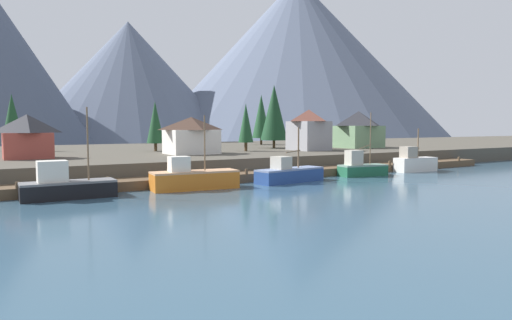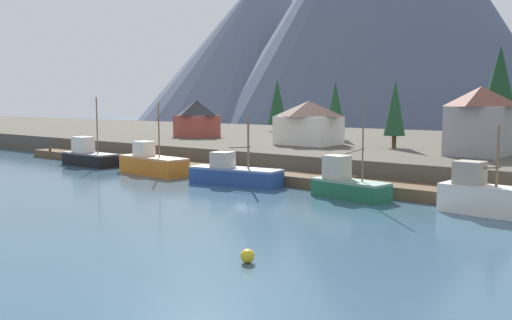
{
  "view_description": "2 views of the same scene",
  "coord_description": "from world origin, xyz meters",
  "px_view_note": "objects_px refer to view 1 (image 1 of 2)",
  "views": [
    {
      "loc": [
        -30.91,
        -46.29,
        6.7
      ],
      "look_at": [
        -1.52,
        2.11,
        2.43
      ],
      "focal_mm": 32.21,
      "sensor_mm": 36.0,
      "label": 1
    },
    {
      "loc": [
        35.26,
        -41.24,
        7.87
      ],
      "look_at": [
        -0.51,
        2.28,
        1.96
      ],
      "focal_mm": 39.07,
      "sensor_mm": 36.0,
      "label": 2
    }
  ],
  "objects_px": {
    "house_grey": "(309,130)",
    "conifer_near_right": "(274,113)",
    "fishing_boat_green": "(361,168)",
    "house_red": "(28,136)",
    "conifer_mid_right": "(246,123)",
    "house_green": "(358,129)",
    "house_white": "(191,135)",
    "fishing_boat_black": "(66,186)",
    "conifer_back_left": "(12,119)",
    "fishing_boat_white": "(414,163)",
    "fishing_boat_orange": "(193,178)",
    "fishing_boat_blue": "(289,174)",
    "conifer_mid_left": "(155,122)",
    "conifer_near_left": "(261,116)"
  },
  "relations": [
    {
      "from": "fishing_boat_blue",
      "to": "fishing_boat_orange",
      "type": "bearing_deg",
      "value": 169.47
    },
    {
      "from": "house_green",
      "to": "conifer_mid_left",
      "type": "xyz_separation_m",
      "value": [
        -36.87,
        8.43,
        1.19
      ]
    },
    {
      "from": "fishing_boat_white",
      "to": "conifer_near_right",
      "type": "bearing_deg",
      "value": 108.46
    },
    {
      "from": "conifer_near_left",
      "to": "house_grey",
      "type": "bearing_deg",
      "value": -102.33
    },
    {
      "from": "house_green",
      "to": "conifer_mid_left",
      "type": "distance_m",
      "value": 37.84
    },
    {
      "from": "house_red",
      "to": "house_white",
      "type": "bearing_deg",
      "value": -4.68
    },
    {
      "from": "house_white",
      "to": "conifer_back_left",
      "type": "distance_m",
      "value": 31.64
    },
    {
      "from": "house_grey",
      "to": "conifer_near_right",
      "type": "bearing_deg",
      "value": 95.95
    },
    {
      "from": "fishing_boat_orange",
      "to": "fishing_boat_green",
      "type": "distance_m",
      "value": 24.14
    },
    {
      "from": "house_green",
      "to": "house_grey",
      "type": "bearing_deg",
      "value": -170.6
    },
    {
      "from": "fishing_boat_orange",
      "to": "conifer_mid_left",
      "type": "bearing_deg",
      "value": 83.66
    },
    {
      "from": "conifer_mid_right",
      "to": "conifer_back_left",
      "type": "relative_size",
      "value": 0.83
    },
    {
      "from": "fishing_boat_blue",
      "to": "house_red",
      "type": "height_order",
      "value": "house_red"
    },
    {
      "from": "fishing_boat_blue",
      "to": "conifer_near_left",
      "type": "height_order",
      "value": "conifer_near_left"
    },
    {
      "from": "fishing_boat_white",
      "to": "house_white",
      "type": "height_order",
      "value": "house_white"
    },
    {
      "from": "fishing_boat_green",
      "to": "conifer_near_right",
      "type": "distance_m",
      "value": 28.19
    },
    {
      "from": "conifer_mid_right",
      "to": "conifer_near_left",
      "type": "bearing_deg",
      "value": 52.52
    },
    {
      "from": "fishing_boat_white",
      "to": "house_white",
      "type": "xyz_separation_m",
      "value": [
        -27.21,
        18.11,
        3.98
      ]
    },
    {
      "from": "fishing_boat_blue",
      "to": "house_grey",
      "type": "distance_m",
      "value": 25.13
    },
    {
      "from": "house_green",
      "to": "house_white",
      "type": "bearing_deg",
      "value": -177.75
    },
    {
      "from": "fishing_boat_orange",
      "to": "fishing_boat_blue",
      "type": "relative_size",
      "value": 0.99
    },
    {
      "from": "fishing_boat_green",
      "to": "conifer_mid_left",
      "type": "relative_size",
      "value": 1.03
    },
    {
      "from": "house_white",
      "to": "conifer_mid_right",
      "type": "height_order",
      "value": "conifer_mid_right"
    },
    {
      "from": "house_white",
      "to": "conifer_near_left",
      "type": "bearing_deg",
      "value": 40.77
    },
    {
      "from": "fishing_boat_black",
      "to": "house_white",
      "type": "distance_m",
      "value": 27.62
    },
    {
      "from": "fishing_boat_blue",
      "to": "fishing_boat_white",
      "type": "bearing_deg",
      "value": -7.46
    },
    {
      "from": "house_red",
      "to": "house_green",
      "type": "bearing_deg",
      "value": -0.42
    },
    {
      "from": "fishing_boat_green",
      "to": "conifer_near_left",
      "type": "bearing_deg",
      "value": 84.39
    },
    {
      "from": "fishing_boat_white",
      "to": "fishing_boat_blue",
      "type": "bearing_deg",
      "value": -174.52
    },
    {
      "from": "fishing_boat_blue",
      "to": "fishing_boat_white",
      "type": "distance_m",
      "value": 22.91
    },
    {
      "from": "conifer_mid_left",
      "to": "fishing_boat_green",
      "type": "bearing_deg",
      "value": -56.8
    },
    {
      "from": "fishing_boat_green",
      "to": "house_grey",
      "type": "distance_m",
      "value": 18.82
    },
    {
      "from": "house_green",
      "to": "house_white",
      "type": "relative_size",
      "value": 1.09
    },
    {
      "from": "house_white",
      "to": "conifer_back_left",
      "type": "height_order",
      "value": "conifer_back_left"
    },
    {
      "from": "fishing_boat_black",
      "to": "conifer_near_right",
      "type": "relative_size",
      "value": 0.72
    },
    {
      "from": "fishing_boat_blue",
      "to": "house_red",
      "type": "bearing_deg",
      "value": 132.14
    },
    {
      "from": "fishing_boat_orange",
      "to": "conifer_mid_right",
      "type": "xyz_separation_m",
      "value": [
        18.35,
        20.74,
        5.94
      ]
    },
    {
      "from": "fishing_boat_white",
      "to": "fishing_boat_orange",
      "type": "bearing_deg",
      "value": -175.59
    },
    {
      "from": "conifer_near_right",
      "to": "fishing_boat_green",
      "type": "bearing_deg",
      "value": -98.18
    },
    {
      "from": "house_white",
      "to": "conifer_near_right",
      "type": "bearing_deg",
      "value": 22.46
    },
    {
      "from": "fishing_boat_blue",
      "to": "house_white",
      "type": "distance_m",
      "value": 19.82
    },
    {
      "from": "fishing_boat_black",
      "to": "fishing_boat_green",
      "type": "relative_size",
      "value": 1.0
    },
    {
      "from": "house_red",
      "to": "conifer_mid_right",
      "type": "distance_m",
      "value": 32.22
    },
    {
      "from": "fishing_boat_white",
      "to": "house_red",
      "type": "bearing_deg",
      "value": 161.43
    },
    {
      "from": "house_grey",
      "to": "conifer_mid_right",
      "type": "distance_m",
      "value": 11.08
    },
    {
      "from": "conifer_mid_left",
      "to": "fishing_boat_blue",
      "type": "bearing_deg",
      "value": -77.33
    },
    {
      "from": "conifer_mid_left",
      "to": "conifer_near_right",
      "type": "bearing_deg",
      "value": -3.73
    },
    {
      "from": "fishing_boat_white",
      "to": "conifer_mid_left",
      "type": "height_order",
      "value": "conifer_mid_left"
    },
    {
      "from": "fishing_boat_blue",
      "to": "house_green",
      "type": "relative_size",
      "value": 1.16
    },
    {
      "from": "fishing_boat_green",
      "to": "conifer_mid_right",
      "type": "bearing_deg",
      "value": 113.76
    }
  ]
}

